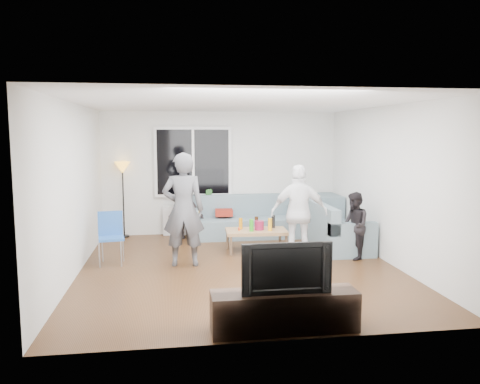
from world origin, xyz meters
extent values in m
cube|color=#56351C|center=(0.00, 0.00, -0.02)|extent=(5.00, 5.50, 0.04)
cube|color=white|center=(0.00, 0.00, 2.62)|extent=(5.00, 5.50, 0.04)
cube|color=silver|center=(0.00, 2.77, 1.30)|extent=(5.00, 0.04, 2.60)
cube|color=silver|center=(0.00, -2.77, 1.30)|extent=(5.00, 0.04, 2.60)
cube|color=silver|center=(-2.52, 0.00, 1.30)|extent=(0.04, 5.50, 2.60)
cube|color=silver|center=(2.52, 0.00, 1.30)|extent=(0.04, 5.50, 2.60)
cube|color=white|center=(-0.60, 2.69, 1.55)|extent=(1.62, 0.06, 1.47)
cube|color=black|center=(-0.60, 2.65, 1.55)|extent=(1.50, 0.02, 1.35)
cube|color=white|center=(-0.60, 2.64, 1.55)|extent=(0.05, 0.03, 1.35)
cube|color=silver|center=(-0.60, 2.65, 0.31)|extent=(1.30, 0.12, 0.62)
imported|color=#31702D|center=(-0.30, 2.62, 0.80)|extent=(0.23, 0.20, 0.37)
imported|color=silver|center=(-0.65, 2.62, 0.71)|extent=(0.20, 0.20, 0.17)
cube|color=slate|center=(2.04, 2.27, 0.42)|extent=(0.85, 0.85, 0.85)
cube|color=gold|center=(-0.72, 2.25, 0.51)|extent=(0.43, 0.38, 0.14)
cube|color=maroon|center=(0.01, 2.33, 0.51)|extent=(0.38, 0.33, 0.13)
cube|color=#A87851|center=(0.46, 1.01, 0.20)|extent=(1.13, 0.65, 0.40)
cylinder|color=maroon|center=(0.51, 1.00, 0.49)|extent=(0.17, 0.17, 0.17)
imported|color=#4A4B4F|center=(-0.87, 0.26, 0.92)|extent=(0.70, 0.49, 1.84)
imported|color=white|center=(1.06, 0.30, 0.81)|extent=(1.01, 0.55, 1.63)
imported|color=black|center=(2.02, 0.25, 0.58)|extent=(0.51, 0.62, 1.15)
imported|color=black|center=(-0.78, 2.30, 0.57)|extent=(0.79, 0.51, 1.15)
cube|color=#322019|center=(0.14, -2.50, 0.22)|extent=(1.60, 0.40, 0.44)
imported|color=black|center=(0.14, -2.50, 0.72)|extent=(0.98, 0.13, 0.56)
cylinder|color=#C9780B|center=(0.19, 1.11, 0.50)|extent=(0.07, 0.07, 0.20)
cylinder|color=green|center=(0.35, 0.89, 0.51)|extent=(0.08, 0.08, 0.22)
cylinder|color=#FCAB16|center=(0.69, 0.90, 0.51)|extent=(0.07, 0.07, 0.23)
cylinder|color=black|center=(0.80, 1.14, 0.52)|extent=(0.07, 0.07, 0.24)
cylinder|color=black|center=(0.49, 1.16, 0.51)|extent=(0.07, 0.07, 0.22)
camera|label=1|loc=(-1.04, -7.34, 2.14)|focal=35.46mm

